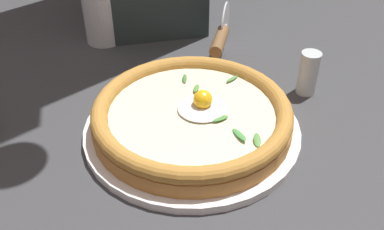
{
  "coord_description": "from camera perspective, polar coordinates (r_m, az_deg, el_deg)",
  "views": [
    {
      "loc": [
        0.51,
        -0.12,
        0.41
      ],
      "look_at": [
        0.03,
        0.01,
        0.03
      ],
      "focal_mm": 41.94,
      "sensor_mm": 36.0,
      "label": 1
    }
  ],
  "objects": [
    {
      "name": "pizza_cutter",
      "position": [
        0.82,
        3.79,
        10.13
      ],
      "size": [
        0.14,
        0.08,
        0.09
      ],
      "color": "silver",
      "rests_on": "ground"
    },
    {
      "name": "ground_plane",
      "position": [
        0.68,
        -1.59,
        -2.04
      ],
      "size": [
        2.4,
        2.4,
        0.03
      ],
      "primitive_type": "cube",
      "color": "#38393B",
      "rests_on": "ground"
    },
    {
      "name": "drinking_glass",
      "position": [
        0.89,
        -11.32,
        11.93
      ],
      "size": [
        0.07,
        0.07,
        0.11
      ],
      "color": "silver",
      "rests_on": "ground"
    },
    {
      "name": "pizza",
      "position": [
        0.63,
        0.02,
        0.02
      ],
      "size": [
        0.28,
        0.28,
        0.05
      ],
      "color": "#BE7B38",
      "rests_on": "pizza_plate"
    },
    {
      "name": "pizza_plate",
      "position": [
        0.65,
        0.0,
        -1.83
      ],
      "size": [
        0.31,
        0.31,
        0.01
      ],
      "primitive_type": "cylinder",
      "color": "white",
      "rests_on": "ground"
    },
    {
      "name": "pepper_shaker",
      "position": [
        0.74,
        14.58,
        5.18
      ],
      "size": [
        0.03,
        0.03,
        0.07
      ],
      "primitive_type": "cylinder",
      "color": "silver",
      "rests_on": "ground"
    }
  ]
}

